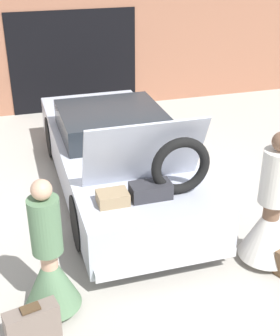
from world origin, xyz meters
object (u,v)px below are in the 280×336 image
at_px(person_left, 50,267).
at_px(person_right, 270,218).
at_px(suitcase_beside_left_person, 33,325).
at_px(car, 116,154).

relative_size(person_left, person_right, 0.93).
xyz_separation_m(person_left, person_right, (2.65, 0.11, 0.04)).
xyz_separation_m(person_left, suitcase_beside_left_person, (-0.25, -0.39, -0.36)).
height_order(person_left, suitcase_beside_left_person, person_left).
bearing_deg(car, person_left, -118.47).
bearing_deg(suitcase_beside_left_person, car, 60.91).
bearing_deg(person_left, car, 163.76).
height_order(car, suitcase_beside_left_person, car).
bearing_deg(person_right, car, 22.07).
distance_m(car, person_left, 2.78).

